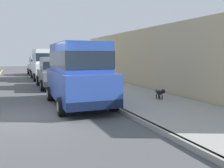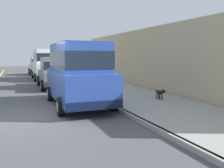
# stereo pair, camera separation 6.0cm
# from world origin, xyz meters

# --- Properties ---
(ground_plane) EXTENTS (80.00, 80.00, 0.00)m
(ground_plane) POSITION_xyz_m (0.00, 0.00, 0.00)
(ground_plane) COLOR #4C4C4F
(curb) EXTENTS (0.16, 64.00, 0.14)m
(curb) POSITION_xyz_m (3.20, 0.00, 0.07)
(curb) COLOR gray
(curb) RESTS_ON ground
(sidewalk) EXTENTS (3.60, 64.00, 0.14)m
(sidewalk) POSITION_xyz_m (5.00, 0.00, 0.07)
(sidewalk) COLOR #99968E
(sidewalk) RESTS_ON ground
(car_blue_van) EXTENTS (2.19, 4.93, 2.52)m
(car_blue_van) POSITION_xyz_m (2.08, 1.13, 1.39)
(car_blue_van) COLOR #28479E
(car_blue_van) RESTS_ON ground
(car_grey_sedan) EXTENTS (2.09, 4.63, 1.92)m
(car_grey_sedan) POSITION_xyz_m (2.11, 7.16, 0.98)
(car_grey_sedan) COLOR slate
(car_grey_sedan) RESTS_ON ground
(car_white_van) EXTENTS (2.15, 4.91, 2.52)m
(car_white_van) POSITION_xyz_m (2.20, 12.72, 1.39)
(car_white_van) COLOR white
(car_white_van) RESTS_ON ground
(car_silver_hatchback) EXTENTS (2.04, 3.85, 1.88)m
(car_silver_hatchback) POSITION_xyz_m (2.15, 17.97, 0.98)
(car_silver_hatchback) COLOR #BCBCC1
(car_silver_hatchback) RESTS_ON ground
(dog_black) EXTENTS (0.20, 0.75, 0.49)m
(dog_black) POSITION_xyz_m (5.56, 0.45, 0.43)
(dog_black) COLOR black
(dog_black) RESTS_ON sidewalk
(building_facade) EXTENTS (0.50, 20.00, 3.60)m
(building_facade) POSITION_xyz_m (7.10, 4.73, 1.80)
(building_facade) COLOR tan
(building_facade) RESTS_ON ground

